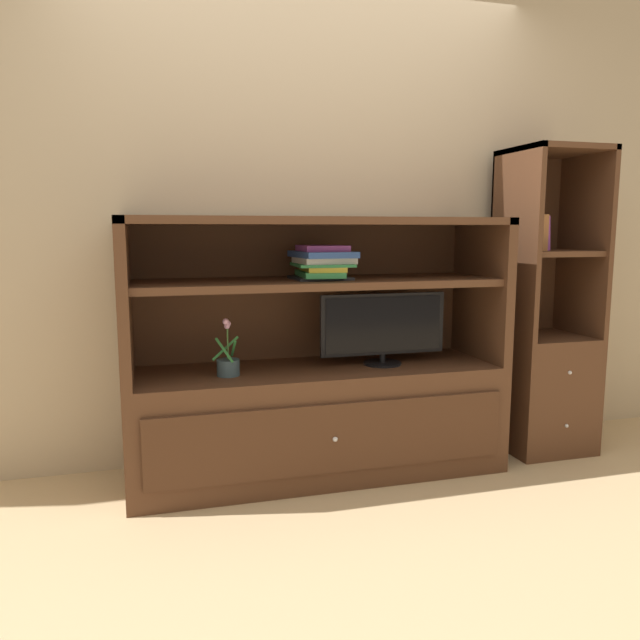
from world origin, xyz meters
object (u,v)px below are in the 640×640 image
object	(u,v)px
tv_monitor	(383,327)
bookshelf_tall	(543,352)
magazine_stack	(322,262)
media_console	(317,392)
upright_book_row	(533,232)
potted_plant	(228,364)

from	to	relation	value
tv_monitor	bookshelf_tall	distance (m)	1.01
tv_monitor	magazine_stack	distance (m)	0.47
media_console	upright_book_row	distance (m)	1.47
potted_plant	bookshelf_tall	world-z (taller)	bookshelf_tall
tv_monitor	bookshelf_tall	size ratio (longest dim) A/B	0.40
media_console	tv_monitor	distance (m)	0.48
media_console	bookshelf_tall	bearing A→B (deg)	0.14
tv_monitor	magazine_stack	bearing A→B (deg)	175.06
magazine_stack	bookshelf_tall	distance (m)	1.41
media_console	potted_plant	world-z (taller)	media_console
potted_plant	magazine_stack	world-z (taller)	magazine_stack
potted_plant	upright_book_row	bearing A→B (deg)	1.99
tv_monitor	upright_book_row	bearing A→B (deg)	1.83
media_console	magazine_stack	world-z (taller)	media_console
magazine_stack	potted_plant	bearing A→B (deg)	-173.17
tv_monitor	bookshelf_tall	xyz separation A→B (m)	(0.99, 0.04, -0.19)
media_console	magazine_stack	xyz separation A→B (m)	(0.02, -0.01, 0.66)
potted_plant	upright_book_row	distance (m)	1.79
magazine_stack	bookshelf_tall	world-z (taller)	bookshelf_tall
media_console	upright_book_row	world-z (taller)	upright_book_row
tv_monitor	potted_plant	distance (m)	0.82
media_console	magazine_stack	distance (m)	0.66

